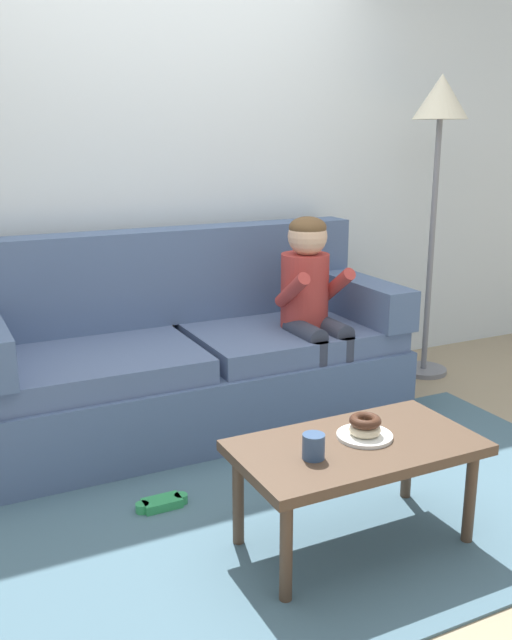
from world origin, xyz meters
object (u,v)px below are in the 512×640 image
(person_child, at_px, (312,299))
(toy_controller, at_px, (162,504))
(donut, at_px, (365,430))
(couch, at_px, (188,359))
(mug, at_px, (313,446))
(coffee_table, at_px, (356,455))
(floor_lamp, at_px, (439,130))

(person_child, relative_size, toy_controller, 4.87)
(donut, bearing_deg, couch, 98.07)
(donut, xyz_separation_m, toy_controller, (-0.63, 0.54, -0.43))
(toy_controller, bearing_deg, person_child, 59.50)
(couch, relative_size, person_child, 2.04)
(person_child, height_order, toy_controller, person_child)
(person_child, height_order, mug, person_child)
(couch, bearing_deg, coffee_table, -84.16)
(person_child, bearing_deg, couch, 161.11)
(donut, bearing_deg, toy_controller, 139.36)
(donut, bearing_deg, coffee_table, -155.25)
(coffee_table, xyz_separation_m, mug, (-0.21, -0.04, 0.09))
(couch, relative_size, toy_controller, 9.94)
(coffee_table, xyz_separation_m, floor_lamp, (1.53, 1.45, 1.16))
(floor_lamp, bearing_deg, toy_controller, -157.10)
(person_child, bearing_deg, mug, -120.25)
(couch, xyz_separation_m, floor_lamp, (1.67, 0.08, 1.18))
(person_child, xyz_separation_m, floor_lamp, (1.04, 0.29, 0.87))
(couch, distance_m, coffee_table, 1.38)
(couch, bearing_deg, person_child, -18.89)
(mug, distance_m, toy_controller, 0.83)
(donut, xyz_separation_m, floor_lamp, (1.48, 1.43, 1.08))
(coffee_table, bearing_deg, donut, 24.75)
(person_child, bearing_deg, toy_controller, -150.77)
(donut, xyz_separation_m, mug, (-0.26, -0.06, 0.01))
(donut, bearing_deg, person_child, 68.90)
(coffee_table, distance_m, toy_controller, 0.88)
(floor_lamp, bearing_deg, person_child, -164.26)
(coffee_table, height_order, donut, donut)
(couch, height_order, floor_lamp, floor_lamp)
(mug, xyz_separation_m, floor_lamp, (1.74, 1.49, 1.07))
(person_child, distance_m, toy_controller, 1.38)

